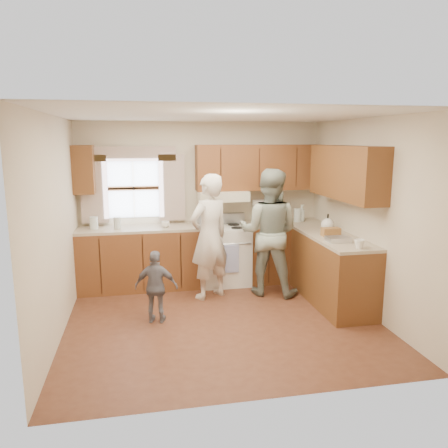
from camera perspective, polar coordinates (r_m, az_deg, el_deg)
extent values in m
plane|color=#4D2718|center=(5.61, -0.23, -12.43)|extent=(3.80, 3.80, 0.00)
plane|color=white|center=(5.16, -0.25, 14.00)|extent=(3.80, 3.80, 0.00)
plane|color=beige|center=(6.95, -2.95, 2.86)|extent=(3.80, 0.00, 3.80)
plane|color=beige|center=(3.58, 5.04, -4.91)|extent=(3.80, 0.00, 3.80)
plane|color=beige|center=(5.24, -21.12, -0.54)|extent=(0.00, 3.50, 3.50)
plane|color=beige|center=(5.89, 18.22, 0.87)|extent=(0.00, 3.50, 3.50)
cube|color=#4A260F|center=(6.75, -10.89, -4.52)|extent=(1.82, 0.60, 0.90)
cube|color=#4A260F|center=(7.11, 7.83, -3.61)|extent=(1.22, 0.60, 0.90)
cube|color=#492311|center=(6.22, 13.90, -5.97)|extent=(0.60, 1.65, 0.90)
cube|color=tan|center=(6.64, -11.04, -0.60)|extent=(1.82, 0.60, 0.04)
cube|color=tan|center=(7.01, 7.93, 0.11)|extent=(1.22, 0.60, 0.04)
cube|color=tan|center=(6.10, 14.10, -1.74)|extent=(0.60, 1.65, 0.04)
cube|color=#4A260F|center=(6.91, 4.67, 7.38)|extent=(2.00, 0.33, 0.70)
cube|color=#492311|center=(6.70, -17.87, 6.78)|extent=(0.30, 0.33, 0.70)
cube|color=#492311|center=(6.04, 15.66, 6.50)|extent=(0.33, 1.65, 0.70)
cube|color=beige|center=(6.75, -0.15, 3.71)|extent=(0.76, 0.45, 0.15)
cube|color=silver|center=(6.83, -11.73, 4.62)|extent=(0.90, 0.03, 0.90)
cube|color=#ECA945|center=(6.81, -16.63, 4.37)|extent=(0.40, 0.05, 1.02)
cube|color=#ECA945|center=(6.80, -6.82, 4.74)|extent=(0.40, 0.05, 1.02)
cube|color=#ECA945|center=(6.74, -11.91, 8.97)|extent=(1.30, 0.05, 0.22)
cylinder|color=white|center=(7.05, 4.85, 2.71)|extent=(0.27, 0.12, 0.12)
imported|color=silver|center=(6.55, -7.65, -0.04)|extent=(0.16, 0.16, 0.10)
imported|color=silver|center=(7.09, 10.11, 1.43)|extent=(0.15, 0.15, 0.27)
imported|color=silver|center=(6.77, 7.41, 0.14)|extent=(0.25, 0.25, 0.06)
imported|color=silver|center=(5.48, 17.26, -2.51)|extent=(0.16, 0.16, 0.11)
cylinder|color=silver|center=(6.66, -16.63, 0.14)|extent=(0.12, 0.12, 0.18)
cube|color=olive|center=(6.74, 4.96, 0.00)|extent=(0.26, 0.20, 0.02)
cube|color=yellow|center=(6.86, 5.20, 0.53)|extent=(0.18, 0.13, 0.10)
cylinder|color=silver|center=(7.00, 7.61, 1.32)|extent=(0.15, 0.15, 0.25)
cylinder|color=silver|center=(7.04, 9.58, 1.14)|extent=(0.12, 0.12, 0.21)
sphere|color=silver|center=(6.40, 13.37, -0.09)|extent=(0.19, 0.19, 0.19)
cube|color=olive|center=(6.10, 13.78, -1.01)|extent=(0.24, 0.13, 0.11)
cube|color=silver|center=(5.77, 14.68, -1.95)|extent=(0.29, 0.20, 0.07)
cylinder|color=silver|center=(6.60, -13.76, 0.15)|extent=(0.10, 0.10, 0.17)
cube|color=silver|center=(6.84, -0.01, -4.09)|extent=(0.76, 0.64, 0.90)
cube|color=#B7B7BC|center=(6.98, -0.42, 0.74)|extent=(0.76, 0.10, 0.16)
cylinder|color=#B7B7BC|center=(6.48, 0.53, -2.67)|extent=(0.68, 0.03, 0.03)
cube|color=#4751A7|center=(6.53, 1.00, -4.57)|extent=(0.22, 0.02, 0.42)
cylinder|color=black|center=(6.83, -1.68, -0.21)|extent=(0.18, 0.18, 0.01)
cylinder|color=black|center=(6.89, 1.27, -0.10)|extent=(0.18, 0.18, 0.01)
cylinder|color=black|center=(6.58, -1.33, -0.63)|extent=(0.18, 0.18, 0.01)
cylinder|color=black|center=(6.65, 1.73, -0.51)|extent=(0.18, 0.18, 0.01)
imported|color=beige|center=(6.13, -1.93, -1.68)|extent=(0.77, 0.69, 1.77)
imported|color=#22382E|center=(6.32, 5.88, -1.09)|extent=(1.11, 1.02, 1.83)
imported|color=slate|center=(5.46, -8.82, -8.12)|extent=(0.57, 0.35, 0.91)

